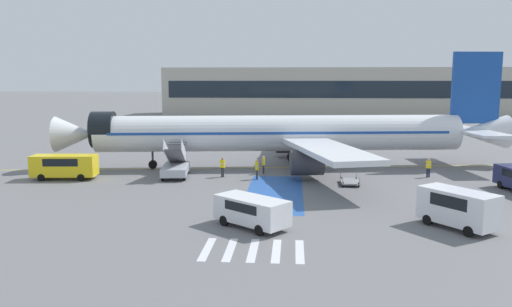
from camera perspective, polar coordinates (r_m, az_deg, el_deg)
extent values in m
plane|color=slate|center=(49.58, 3.12, -1.69)|extent=(600.00, 600.00, 0.00)
cube|color=gold|center=(50.03, 2.65, -1.59)|extent=(79.15, 10.57, 0.01)
cube|color=#2856A8|center=(38.99, 2.15, -4.48)|extent=(4.37, 13.29, 0.01)
cube|color=silver|center=(26.50, -5.60, -10.81)|extent=(0.44, 3.60, 0.01)
cube|color=silver|center=(26.33, -2.98, -10.91)|extent=(0.44, 3.60, 0.01)
cube|color=silver|center=(26.21, -0.33, -10.99)|extent=(0.44, 3.60, 0.01)
cube|color=silver|center=(26.14, 2.34, -11.05)|extent=(0.44, 3.60, 0.01)
cube|color=silver|center=(26.13, 5.02, -11.08)|extent=(0.44, 3.60, 0.01)
cylinder|color=silver|center=(49.54, 2.68, 2.34)|extent=(35.95, 8.15, 3.53)
cone|color=silver|center=(51.48, -19.89, 2.08)|extent=(4.30, 3.93, 3.46)
cone|color=silver|center=(55.51, 24.30, 2.26)|extent=(5.69, 4.05, 3.39)
cylinder|color=black|center=(50.73, -17.05, 2.62)|extent=(2.56, 3.81, 3.56)
cube|color=#19479E|center=(49.52, 2.68, 2.54)|extent=(33.12, 7.85, 0.24)
cube|color=silver|center=(42.27, 8.04, 0.49)|extent=(8.13, 15.75, 0.44)
cylinder|color=#38383D|center=(43.51, 5.82, -1.04)|extent=(3.12, 2.55, 2.20)
cube|color=silver|center=(57.82, 5.01, 2.67)|extent=(4.38, 15.21, 0.44)
cylinder|color=#38383D|center=(56.49, 3.75, 1.17)|extent=(3.12, 2.55, 2.20)
cube|color=#19479E|center=(54.91, 23.84, 6.88)|extent=(4.95, 1.00, 7.12)
cube|color=silver|center=(51.93, 24.70, 2.05)|extent=(3.88, 6.01, 0.24)
cube|color=silver|center=(57.91, 21.63, 2.82)|extent=(3.88, 6.01, 0.24)
cylinder|color=#38383D|center=(50.07, -11.75, 0.28)|extent=(0.20, 0.20, 2.68)
cylinder|color=black|center=(50.27, -11.71, -1.23)|extent=(0.87, 0.39, 0.84)
cylinder|color=#38383D|center=(47.15, 5.06, -0.10)|extent=(0.24, 0.24, 2.38)
cylinder|color=black|center=(47.34, 5.04, -1.52)|extent=(1.17, 0.74, 1.10)
cylinder|color=#38383D|center=(52.77, 4.18, 0.82)|extent=(0.24, 0.24, 2.38)
cylinder|color=black|center=(52.94, 4.17, -0.45)|extent=(1.17, 0.74, 1.10)
cube|color=#ADB2BA|center=(45.62, -9.19, -1.79)|extent=(2.81, 5.05, 0.70)
cylinder|color=black|center=(47.43, -10.09, -1.85)|extent=(0.31, 0.72, 0.70)
cylinder|color=black|center=(47.24, -7.84, -1.84)|extent=(0.31, 0.72, 0.70)
cylinder|color=black|center=(44.15, -10.61, -2.63)|extent=(0.31, 0.72, 0.70)
cylinder|color=black|center=(43.95, -8.19, -2.62)|extent=(0.31, 0.72, 0.70)
cube|color=#4C4C51|center=(45.42, -9.22, -0.30)|extent=(1.96, 4.29, 1.84)
cube|color=#4C4C51|center=(47.55, -8.96, 1.12)|extent=(1.78, 1.31, 0.12)
cube|color=silver|center=(45.44, -10.20, 0.28)|extent=(0.64, 4.41, 2.57)
cube|color=silver|center=(45.28, -8.27, 0.30)|extent=(0.64, 4.41, 2.57)
cube|color=#38383D|center=(70.29, 9.10, 1.86)|extent=(9.20, 3.93, 0.60)
cube|color=silver|center=(70.02, 12.67, 2.15)|extent=(2.34, 2.67, 1.60)
cube|color=black|center=(69.97, 13.49, 2.38)|extent=(0.37, 1.98, 0.70)
cylinder|color=#B7BCC4|center=(70.17, 8.81, 3.07)|extent=(6.45, 3.34, 2.37)
cylinder|color=gold|center=(70.17, 8.81, 3.07)|extent=(0.74, 2.44, 2.42)
cylinder|color=black|center=(71.29, 12.35, 1.62)|extent=(0.99, 0.43, 0.96)
cylinder|color=black|center=(68.93, 12.30, 1.39)|extent=(0.99, 0.43, 0.96)
cylinder|color=black|center=(71.54, 8.78, 1.74)|extent=(0.99, 0.43, 0.96)
cylinder|color=black|center=(69.19, 8.60, 1.52)|extent=(0.99, 0.43, 0.96)
cylinder|color=black|center=(71.79, 6.81, 1.80)|extent=(0.99, 0.43, 0.96)
cylinder|color=black|center=(69.45, 6.57, 1.58)|extent=(0.99, 0.43, 0.96)
cylinder|color=black|center=(44.91, 26.16, -3.21)|extent=(0.32, 0.67, 0.64)
cube|color=yellow|center=(47.01, -21.06, -1.28)|extent=(5.67, 2.33, 1.83)
cube|color=black|center=(46.95, -21.09, -0.80)|extent=(3.19, 2.15, 0.66)
cylinder|color=black|center=(47.40, -18.70, -2.21)|extent=(0.65, 0.25, 0.64)
cylinder|color=black|center=(45.79, -19.37, -2.61)|extent=(0.65, 0.25, 0.64)
cylinder|color=black|center=(48.58, -22.54, -2.16)|extent=(0.65, 0.25, 0.64)
cylinder|color=black|center=(47.02, -23.33, -2.54)|extent=(0.65, 0.25, 0.64)
cube|color=silver|center=(31.79, 22.07, -5.67)|extent=(4.24, 4.73, 1.98)
cube|color=black|center=(31.69, 22.12, -4.91)|extent=(3.04, 3.14, 0.71)
cylinder|color=black|center=(32.02, 24.94, -7.57)|extent=(0.55, 0.63, 0.64)
cylinder|color=black|center=(30.59, 23.16, -8.20)|extent=(0.55, 0.63, 0.64)
cylinder|color=black|center=(33.50, 20.90, -6.65)|extent=(0.55, 0.63, 0.64)
cylinder|color=black|center=(32.13, 19.03, -7.18)|extent=(0.55, 0.63, 0.64)
cube|color=silver|center=(29.76, -0.49, -6.47)|extent=(4.84, 4.40, 1.49)
cube|color=black|center=(29.68, -0.49, -5.86)|extent=(3.22, 3.13, 0.53)
cylinder|color=black|center=(30.32, -3.65, -7.66)|extent=(0.63, 0.55, 0.64)
cylinder|color=black|center=(31.53, -1.29, -7.01)|extent=(0.63, 0.55, 0.64)
cylinder|color=black|center=(28.40, 0.41, -8.77)|extent=(0.63, 0.55, 0.64)
cylinder|color=black|center=(29.69, 2.75, -8.01)|extent=(0.63, 0.55, 0.64)
cube|color=gray|center=(42.60, 10.67, -3.15)|extent=(1.56, 2.63, 0.12)
cylinder|color=black|center=(41.66, 11.67, -3.53)|extent=(0.11, 0.40, 0.40)
cylinder|color=black|center=(41.55, 9.91, -3.52)|extent=(0.11, 0.40, 0.40)
cylinder|color=black|center=(43.69, 11.38, -2.97)|extent=(0.11, 0.40, 0.40)
cylinder|color=black|center=(43.58, 9.71, -2.95)|extent=(0.11, 0.40, 0.40)
cylinder|color=gray|center=(41.44, 11.78, -3.04)|extent=(0.05, 0.05, 0.55)
cylinder|color=gray|center=(41.31, 9.87, -3.02)|extent=(0.05, 0.05, 0.55)
cylinder|color=gray|center=(43.77, 11.45, -2.42)|extent=(0.05, 0.05, 0.55)
cylinder|color=gray|center=(43.65, 9.64, -2.40)|extent=(0.05, 0.05, 0.55)
cylinder|color=#2D2D33|center=(46.68, 0.87, -1.81)|extent=(0.14, 0.14, 0.82)
cylinder|color=#2D2D33|center=(46.51, 0.85, -1.85)|extent=(0.14, 0.14, 0.82)
cube|color=yellow|center=(46.47, 0.86, -0.94)|extent=(0.23, 0.43, 0.65)
cube|color=silver|center=(46.47, 0.86, -0.94)|extent=(0.24, 0.44, 0.06)
sphere|color=beige|center=(46.40, 0.86, -0.41)|extent=(0.22, 0.22, 0.22)
cylinder|color=#191E38|center=(47.49, 18.98, -2.09)|extent=(0.14, 0.14, 0.83)
cylinder|color=#191E38|center=(47.53, 19.18, -2.09)|extent=(0.14, 0.14, 0.83)
cube|color=yellow|center=(47.38, 19.12, -1.21)|extent=(0.43, 0.24, 0.66)
cube|color=silver|center=(47.38, 19.12, -1.21)|extent=(0.44, 0.25, 0.06)
sphere|color=tan|center=(47.32, 19.15, -0.68)|extent=(0.22, 0.22, 0.22)
cylinder|color=#2D2D33|center=(45.04, -3.75, -2.17)|extent=(0.14, 0.14, 0.87)
cylinder|color=#2D2D33|center=(45.12, -3.93, -2.15)|extent=(0.14, 0.14, 0.87)
cube|color=yellow|center=(44.94, -3.85, -1.19)|extent=(0.47, 0.37, 0.69)
cube|color=silver|center=(44.94, -3.85, -1.19)|extent=(0.49, 0.38, 0.06)
sphere|color=#9E704C|center=(44.87, -3.86, -0.61)|extent=(0.23, 0.23, 0.23)
cylinder|color=#2D2D33|center=(43.89, 0.13, -2.45)|extent=(0.14, 0.14, 0.85)
cylinder|color=#2D2D33|center=(44.05, 0.08, -2.41)|extent=(0.14, 0.14, 0.85)
cube|color=yellow|center=(43.83, 0.11, -1.45)|extent=(0.34, 0.47, 0.67)
cube|color=silver|center=(43.83, 0.11, -1.45)|extent=(0.35, 0.48, 0.06)
sphere|color=#9E704C|center=(43.75, 0.11, -0.87)|extent=(0.23, 0.23, 0.23)
cube|color=#B2AD9E|center=(127.18, 9.74, 7.02)|extent=(88.24, 12.00, 11.59)
cube|color=#19232D|center=(121.15, 10.02, 7.22)|extent=(84.71, 0.10, 4.06)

